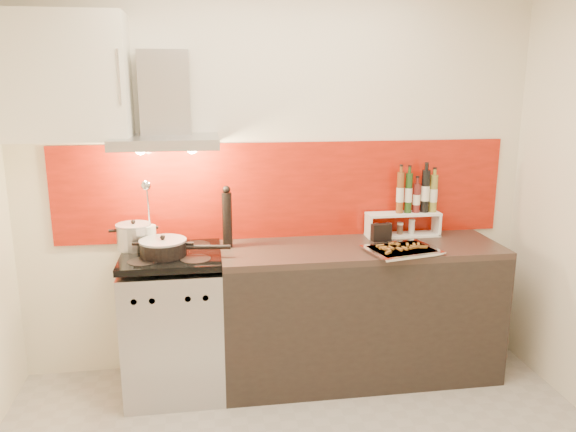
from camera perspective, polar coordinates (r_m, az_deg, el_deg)
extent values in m
cube|color=silver|center=(3.73, -1.03, 3.85)|extent=(3.40, 0.02, 2.60)
cube|color=maroon|center=(3.74, -0.24, 2.63)|extent=(3.00, 0.02, 0.64)
cube|color=#B7B7BA|center=(3.67, -11.43, -10.97)|extent=(0.60, 0.60, 0.84)
cube|color=black|center=(3.45, -11.57, -14.30)|extent=(0.50, 0.02, 0.40)
cube|color=#B7B7BA|center=(3.29, -11.90, -8.29)|extent=(0.56, 0.02, 0.12)
cube|color=#FF190C|center=(3.29, -11.90, -8.32)|extent=(0.10, 0.01, 0.04)
cube|color=black|center=(3.51, -11.78, -3.96)|extent=(0.60, 0.60, 0.04)
cube|color=black|center=(3.79, 7.26, -9.83)|extent=(1.80, 0.60, 0.86)
cube|color=#31231E|center=(3.64, 7.47, -3.31)|extent=(1.80, 0.60, 0.04)
cube|color=#B7B7BA|center=(3.42, -12.30, 7.40)|extent=(0.62, 0.50, 0.06)
cube|color=#B7B7BA|center=(3.55, -12.38, 12.14)|extent=(0.30, 0.18, 0.50)
sphere|color=#FFD18C|center=(3.43, -14.78, 6.62)|extent=(0.07, 0.07, 0.07)
sphere|color=#FFD18C|center=(3.42, -9.74, 6.83)|extent=(0.07, 0.07, 0.07)
cube|color=white|center=(3.55, -21.65, 12.98)|extent=(0.70, 0.35, 0.72)
cylinder|color=#B7B7BA|center=(3.62, -15.37, -2.09)|extent=(0.21, 0.21, 0.15)
cylinder|color=#99999E|center=(3.60, -15.45, -0.87)|extent=(0.22, 0.22, 0.01)
sphere|color=black|center=(3.59, -15.47, -0.58)|extent=(0.03, 0.03, 0.03)
cylinder|color=black|center=(3.44, -12.56, -3.25)|extent=(0.28, 0.28, 0.09)
cylinder|color=#99999E|center=(3.42, -12.61, -2.46)|extent=(0.28, 0.28, 0.01)
sphere|color=black|center=(3.42, -12.63, -2.12)|extent=(0.03, 0.03, 0.03)
cylinder|color=black|center=(3.39, -8.09, -3.14)|extent=(0.27, 0.06, 0.03)
cylinder|color=silver|center=(3.59, -13.98, -2.20)|extent=(0.10, 0.10, 0.16)
cylinder|color=silver|center=(3.54, -14.01, 1.04)|extent=(0.01, 0.07, 0.29)
sphere|color=silver|center=(3.45, -14.23, 3.06)|extent=(0.06, 0.06, 0.06)
cylinder|color=black|center=(3.55, -6.20, -0.42)|extent=(0.06, 0.06, 0.35)
sphere|color=black|center=(3.51, -6.28, 2.68)|extent=(0.05, 0.05, 0.05)
cube|color=white|center=(3.90, 11.53, -1.90)|extent=(0.50, 0.14, 0.01)
cube|color=white|center=(3.81, 8.16, -1.05)|extent=(0.01, 0.14, 0.14)
cube|color=white|center=(3.97, 14.85, -0.76)|extent=(0.02, 0.14, 0.14)
cube|color=white|center=(3.87, 11.63, 0.21)|extent=(0.50, 0.14, 0.02)
cylinder|color=brown|center=(3.82, 11.32, 2.34)|extent=(0.05, 0.05, 0.28)
cylinder|color=#1E3914|center=(3.85, 12.14, 2.30)|extent=(0.05, 0.05, 0.27)
cylinder|color=#571917|center=(3.87, 12.92, 1.79)|extent=(0.05, 0.05, 0.20)
cylinder|color=black|center=(3.89, 13.78, 2.47)|extent=(0.06, 0.06, 0.29)
cylinder|color=olive|center=(3.91, 14.55, 2.23)|extent=(0.05, 0.05, 0.25)
cylinder|color=beige|center=(3.83, 8.99, -1.45)|extent=(0.04, 0.04, 0.06)
cylinder|color=#A13B1A|center=(3.86, 10.15, -1.39)|extent=(0.04, 0.04, 0.07)
cylinder|color=#513828|center=(3.88, 11.30, -1.34)|extent=(0.04, 0.04, 0.07)
cylinder|color=beige|center=(3.91, 12.44, -1.15)|extent=(0.04, 0.04, 0.09)
cube|color=black|center=(3.74, 9.45, -1.63)|extent=(0.13, 0.07, 0.11)
cube|color=silver|center=(3.53, 11.46, -3.47)|extent=(0.46, 0.38, 0.01)
cube|color=silver|center=(3.53, 11.47, -3.32)|extent=(0.48, 0.41, 0.01)
cube|color=red|center=(3.53, 11.47, -3.32)|extent=(0.41, 0.34, 0.01)
cube|color=brown|center=(3.60, 12.69, -2.88)|extent=(0.03, 0.06, 0.01)
cube|color=brown|center=(3.50, 9.64, -3.20)|extent=(0.06, 0.03, 0.01)
cube|color=brown|center=(3.60, 10.93, -2.79)|extent=(0.04, 0.05, 0.01)
cube|color=brown|center=(3.50, 11.23, -3.30)|extent=(0.03, 0.06, 0.01)
cube|color=brown|center=(3.58, 13.56, -3.04)|extent=(0.06, 0.03, 0.01)
cube|color=brown|center=(3.51, 10.42, -3.20)|extent=(0.03, 0.06, 0.01)
cube|color=brown|center=(3.54, 9.33, -3.00)|extent=(0.06, 0.03, 0.01)
cube|color=brown|center=(3.57, 13.53, -3.07)|extent=(0.06, 0.03, 0.01)
cube|color=brown|center=(3.55, 12.68, -3.11)|extent=(0.06, 0.03, 0.01)
cube|color=brown|center=(3.60, 10.58, -2.79)|extent=(0.06, 0.03, 0.01)
cube|color=brown|center=(3.59, 12.04, -2.89)|extent=(0.03, 0.06, 0.01)
cube|color=brown|center=(3.61, 13.11, -2.86)|extent=(0.03, 0.06, 0.01)
cube|color=brown|center=(3.48, 9.99, -3.33)|extent=(0.05, 0.05, 0.01)
cube|color=brown|center=(3.52, 11.78, -3.23)|extent=(0.03, 0.06, 0.01)
cube|color=brown|center=(3.55, 12.38, -3.11)|extent=(0.04, 0.05, 0.01)
cube|color=brown|center=(3.41, 10.16, -3.67)|extent=(0.05, 0.05, 0.01)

